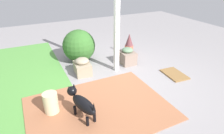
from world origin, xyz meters
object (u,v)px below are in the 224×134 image
stone_planter_nearest (127,56)px  round_shrub (79,46)px  porch_pillar (117,16)px  stone_planter_mid (82,67)px  doormat (174,74)px  terracotta_pot_spiky (129,44)px  ceramic_urn (51,103)px  dog (82,103)px

stone_planter_nearest → round_shrub: round_shrub is taller
porch_pillar → stone_planter_mid: (0.17, 0.79, -1.11)m
stone_planter_nearest → doormat: bearing=-146.6°
terracotta_pot_spiky → ceramic_urn: 3.01m
porch_pillar → stone_planter_mid: size_ratio=5.19×
stone_planter_nearest → round_shrub: (0.69, 1.05, 0.22)m
stone_planter_nearest → dog: size_ratio=0.62×
stone_planter_mid → doormat: bearing=-117.8°
stone_planter_nearest → dog: (-1.46, 1.68, 0.09)m
terracotta_pot_spiky → dog: terracotta_pot_spiky is taller
dog → ceramic_urn: bearing=51.8°
porch_pillar → stone_planter_nearest: (0.20, -0.42, -1.09)m
ceramic_urn → doormat: size_ratio=0.62×
round_shrub → terracotta_pot_spiky: 1.44m
doormat → ceramic_urn: bearing=92.0°
stone_planter_nearest → terracotta_pot_spiky: bearing=-34.4°
porch_pillar → round_shrub: porch_pillar is taller
ceramic_urn → porch_pillar: bearing=-61.6°
porch_pillar → doormat: (-0.82, -1.09, -1.27)m
stone_planter_nearest → stone_planter_mid: stone_planter_nearest is taller
porch_pillar → round_shrub: size_ratio=3.07×
stone_planter_nearest → stone_planter_mid: 1.21m
stone_planter_mid → doormat: 2.14m
stone_planter_mid → dog: bearing=161.7°
ceramic_urn → doormat: (0.10, -2.79, -0.17)m
round_shrub → dog: (-2.15, 0.63, -0.14)m
dog → round_shrub: bearing=-16.4°
round_shrub → terracotta_pot_spiky: bearing=-95.6°
doormat → round_shrub: bearing=45.1°
round_shrub → terracotta_pot_spiky: round_shrub is taller
stone_planter_mid → round_shrub: 0.78m
stone_planter_nearest → terracotta_pot_spiky: (0.55, -0.38, 0.09)m
stone_planter_mid → terracotta_pot_spiky: bearing=-69.8°
stone_planter_mid → porch_pillar: bearing=-102.3°
terracotta_pot_spiky → dog: (-2.02, 2.06, 0.00)m
ceramic_urn → doormat: bearing=-88.0°
stone_planter_nearest → dog: dog is taller
round_shrub → dog: bearing=163.6°
porch_pillar → dog: 2.04m
porch_pillar → terracotta_pot_spiky: porch_pillar is taller
dog → porch_pillar: bearing=-45.1°
stone_planter_nearest → dog: 2.23m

